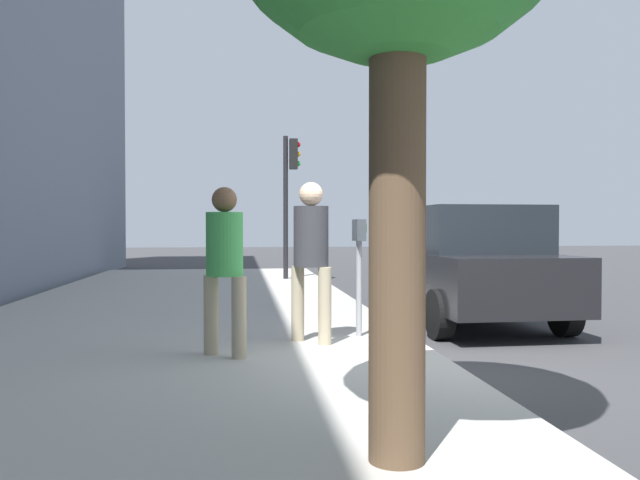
% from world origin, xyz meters
% --- Properties ---
extents(ground_plane, '(80.00, 80.00, 0.00)m').
position_xyz_m(ground_plane, '(0.00, 0.00, 0.00)').
color(ground_plane, '#38383A').
rests_on(ground_plane, ground).
extents(sidewalk_slab, '(28.00, 6.00, 0.15)m').
position_xyz_m(sidewalk_slab, '(0.00, 3.00, 0.07)').
color(sidewalk_slab, '#A8A59E').
rests_on(sidewalk_slab, ground_plane).
extents(parking_meter, '(0.36, 0.12, 1.41)m').
position_xyz_m(parking_meter, '(1.26, 0.64, 1.17)').
color(parking_meter, gray).
rests_on(parking_meter, sidewalk_slab).
extents(pedestrian_at_meter, '(0.43, 0.43, 1.83)m').
position_xyz_m(pedestrian_at_meter, '(0.89, 1.26, 1.24)').
color(pedestrian_at_meter, tan).
rests_on(pedestrian_at_meter, sidewalk_slab).
extents(pedestrian_bystander, '(0.39, 0.44, 1.73)m').
position_xyz_m(pedestrian_bystander, '(0.23, 2.22, 1.16)').
color(pedestrian_bystander, tan).
rests_on(pedestrian_bystander, sidewalk_slab).
extents(parked_sedan_near, '(4.45, 2.06, 1.77)m').
position_xyz_m(parked_sedan_near, '(3.12, -1.35, 0.89)').
color(parked_sedan_near, black).
rests_on(parked_sedan_near, ground_plane).
extents(traffic_signal, '(0.24, 0.44, 3.60)m').
position_xyz_m(traffic_signal, '(9.99, 0.82, 2.58)').
color(traffic_signal, black).
rests_on(traffic_signal, sidewalk_slab).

